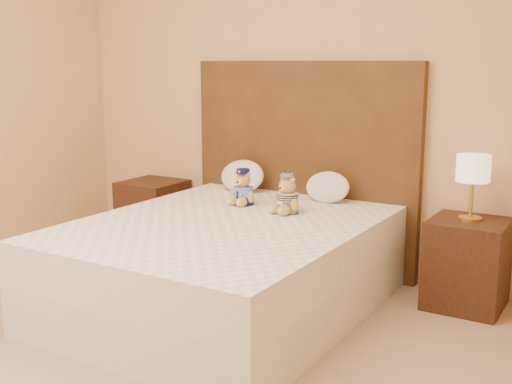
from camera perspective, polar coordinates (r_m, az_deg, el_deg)
bed at (r=3.94m, az=-2.72°, el=-6.52°), size 1.60×2.00×0.55m
headboard at (r=4.68m, az=4.17°, el=2.32°), size 1.75×0.08×1.50m
nightstand_left at (r=5.29m, az=-9.11°, el=-1.98°), size 0.45×0.45×0.55m
nightstand_right at (r=4.17m, az=18.24°, el=-6.06°), size 0.45×0.45×0.55m
lamp at (r=4.04m, az=18.74°, el=1.72°), size 0.20×0.20×0.40m
teddy_police at (r=4.30m, az=-1.15°, el=0.46°), size 0.22×0.22×0.24m
teddy_prisoner at (r=4.05m, az=2.79°, el=-0.20°), size 0.26×0.26×0.24m
pillow_left at (r=4.73m, az=-1.23°, el=1.56°), size 0.36×0.23×0.25m
pillow_right at (r=4.41m, az=6.38°, el=0.56°), size 0.32×0.21×0.22m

